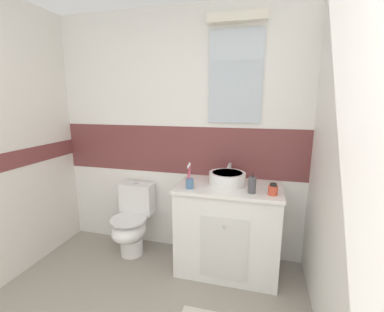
{
  "coord_description": "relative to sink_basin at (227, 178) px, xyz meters",
  "views": [
    {
      "loc": [
        0.83,
        -0.15,
        1.61
      ],
      "look_at": [
        0.28,
        1.95,
        1.15
      ],
      "focal_mm": 24.3,
      "sensor_mm": 36.0,
      "label": 1
    }
  ],
  "objects": [
    {
      "name": "wall_back_tiled",
      "position": [
        -0.55,
        0.28,
        0.35
      ],
      "size": [
        3.2,
        0.2,
        2.5
      ],
      "color": "white",
      "rests_on": "ground_plane"
    },
    {
      "name": "wall_right_plain",
      "position": [
        0.79,
        -0.97,
        0.34
      ],
      "size": [
        0.1,
        3.48,
        2.5
      ],
      "primitive_type": "cube",
      "color": "white",
      "rests_on": "ground_plane"
    },
    {
      "name": "vanity_cabinet",
      "position": [
        0.02,
        -0.04,
        -0.48
      ],
      "size": [
        0.94,
        0.57,
        0.85
      ],
      "color": "white",
      "rests_on": "ground_plane"
    },
    {
      "name": "sink_basin",
      "position": [
        0.0,
        0.0,
        0.0
      ],
      "size": [
        0.34,
        0.38,
        0.16
      ],
      "color": "white",
      "rests_on": "vanity_cabinet"
    },
    {
      "name": "toilet",
      "position": [
        -0.99,
        -0.01,
        -0.56
      ],
      "size": [
        0.37,
        0.5,
        0.75
      ],
      "color": "white",
      "rests_on": "ground_plane"
    },
    {
      "name": "toothbrush_cup",
      "position": [
        -0.31,
        -0.2,
        -0.01
      ],
      "size": [
        0.07,
        0.07,
        0.23
      ],
      "color": "#4C7299",
      "rests_on": "vanity_cabinet"
    },
    {
      "name": "soap_dispenser",
      "position": [
        0.23,
        -0.18,
        0.01
      ],
      "size": [
        0.07,
        0.07,
        0.18
      ],
      "color": "#4C4C51",
      "rests_on": "vanity_cabinet"
    },
    {
      "name": "hair_gel_jar",
      "position": [
        0.4,
        -0.18,
        -0.02
      ],
      "size": [
        0.08,
        0.08,
        0.1
      ],
      "color": "#D84C33",
      "rests_on": "vanity_cabinet"
    }
  ]
}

